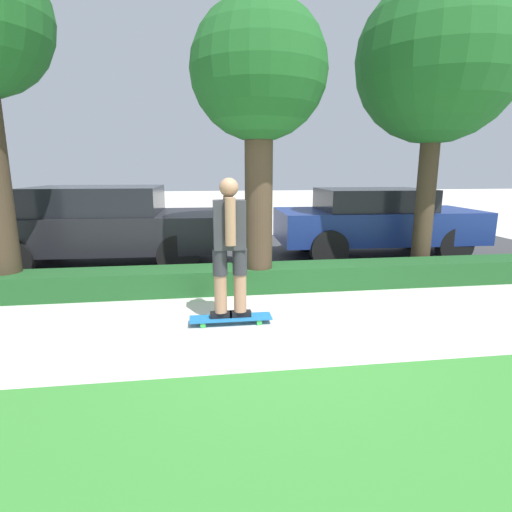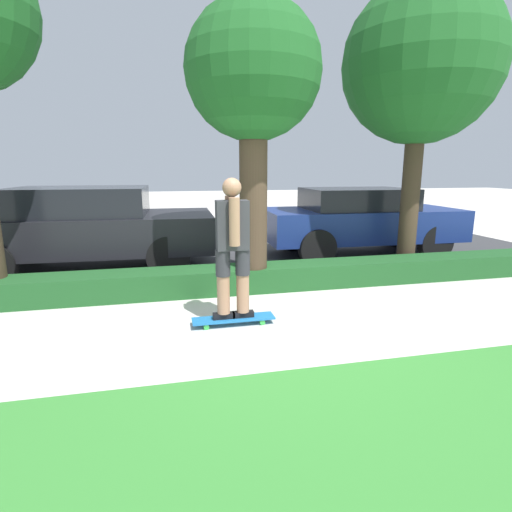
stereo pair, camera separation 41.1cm
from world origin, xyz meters
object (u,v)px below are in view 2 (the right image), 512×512
skater_person (233,246)px  parked_car_middle (360,219)px  tree_mid (253,79)px  tree_far (421,66)px  parked_car_front (89,226)px  skateboard (233,319)px

skater_person → parked_car_middle: 4.70m
skater_person → tree_mid: tree_mid is taller
tree_far → parked_car_front: 6.43m
tree_far → parked_car_middle: 3.09m
skater_person → tree_far: 4.78m
skateboard → parked_car_front: size_ratio=0.22×
tree_far → parked_car_front: (-5.68, 1.32, -2.71)m
parked_car_middle → skateboard: bearing=-133.2°
skateboard → parked_car_middle: size_ratio=0.24×
tree_mid → parked_car_front: tree_mid is taller
tree_far → parked_car_front: size_ratio=1.10×
tree_far → parked_car_middle: (-0.24, 1.40, -2.75)m
tree_mid → tree_far: 3.12m
skateboard → parked_car_middle: parked_car_middle is taller
skateboard → parked_car_front: parked_car_front is taller
tree_far → parked_car_middle: bearing=99.6°
tree_far → parked_car_middle: tree_far is taller
skateboard → parked_car_front: bearing=123.3°
skater_person → tree_mid: (0.53, 1.28, 2.09)m
skateboard → skater_person: (-0.00, 0.00, 0.90)m
skater_person → parked_car_front: size_ratio=0.37×
skater_person → parked_car_front: skater_person is taller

